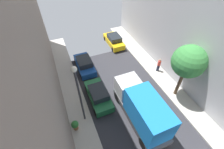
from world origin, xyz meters
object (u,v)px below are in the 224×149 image
Objects in this scene: parked_car_left_4 at (85,64)px; parked_car_right_2 at (114,40)px; delivery_truck at (142,108)px; parked_car_left_3 at (98,95)px; street_tree_1 at (189,62)px; lamp_post at (78,89)px; pedestrian at (159,65)px; potted_plant_5 at (75,125)px.

parked_car_left_4 is 1.00× the size of parked_car_right_2.
parked_car_left_3 is at bearing 127.37° from delivery_truck.
street_tree_1 is 9.53m from lamp_post.
pedestrian is at bearing 16.52° from lamp_post.
parked_car_right_2 is at bearing 58.16° from parked_car_left_3.
pedestrian is (7.95, -3.80, 0.35)m from parked_car_left_4.
potted_plant_5 is at bearing 179.25° from street_tree_1.
parked_car_left_3 and parked_car_left_4 have the same top height.
lamp_post is (-9.50, 0.76, -0.19)m from street_tree_1.
parked_car_left_4 is at bearing 107.37° from delivery_truck.
parked_car_left_3 is 2.44× the size of pedestrian.
parked_car_right_2 is 2.44× the size of pedestrian.
street_tree_1 is (2.20, -11.09, 3.66)m from parked_car_right_2.
parked_car_right_2 is at bearing 109.04° from pedestrian.
parked_car_left_3 is 0.73× the size of street_tree_1.
parked_car_left_4 is 4.29× the size of potted_plant_5.
lamp_post is at bearing 33.12° from potted_plant_5.
lamp_post is (-1.90, -1.63, 3.47)m from parked_car_left_3.
potted_plant_5 is at bearing -146.88° from lamp_post.
pedestrian is at bearing 18.17° from potted_plant_5.
potted_plant_5 is (-10.82, -3.55, -0.37)m from pedestrian.
street_tree_1 is at bearing 13.10° from delivery_truck.
lamp_post is (-1.90, -6.73, 3.47)m from parked_car_left_4.
pedestrian is at bearing 9.23° from parked_car_left_3.
lamp_post is at bearing -139.39° from parked_car_left_3.
potted_plant_5 is at bearing -111.27° from parked_car_left_4.
parked_car_left_3 reaches higher than potted_plant_5.
delivery_truck is (2.70, -8.63, 1.07)m from parked_car_left_4.
street_tree_1 reaches higher than pedestrian.
parked_car_left_3 is at bearing -170.77° from pedestrian.
lamp_post reaches higher than pedestrian.
parked_car_left_4 is 7.80m from lamp_post.
parked_car_right_2 is 0.73× the size of street_tree_1.
parked_car_right_2 is 7.84m from pedestrian.
street_tree_1 reaches higher than parked_car_right_2.
street_tree_1 is at bearing -4.60° from lamp_post.
pedestrian reaches higher than parked_car_right_2.
street_tree_1 is at bearing -95.47° from pedestrian.
potted_plant_5 is 0.16× the size of lamp_post.
potted_plant_5 is (-2.86, -2.26, -0.01)m from parked_car_left_3.
parked_car_left_3 is at bearing -121.84° from parked_car_right_2.
street_tree_1 is 11.09m from potted_plant_5.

